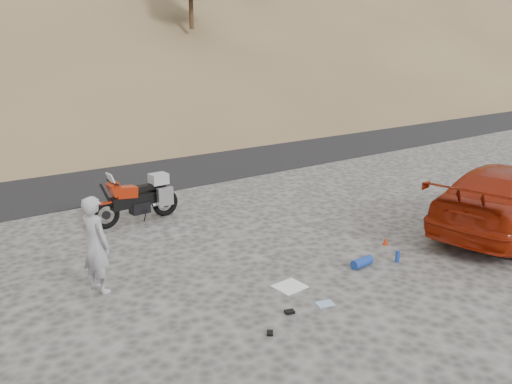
% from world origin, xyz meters
% --- Properties ---
extents(ground, '(140.00, 140.00, 0.00)m').
position_xyz_m(ground, '(0.00, 0.00, 0.00)').
color(ground, '#3C3A38').
rests_on(ground, ground).
extents(road, '(120.00, 7.00, 0.05)m').
position_xyz_m(road, '(0.00, 9.00, 0.00)').
color(road, black).
rests_on(road, ground).
extents(motorcycle, '(2.25, 0.69, 1.33)m').
position_xyz_m(motorcycle, '(-0.12, 3.56, 0.57)').
color(motorcycle, black).
rests_on(motorcycle, ground).
extents(man, '(0.58, 0.72, 1.72)m').
position_xyz_m(man, '(-2.28, 0.54, 0.00)').
color(man, '#96959A').
rests_on(man, ground).
extents(red_car, '(5.54, 2.89, 1.53)m').
position_xyz_m(red_car, '(6.46, -2.14, 0.00)').
color(red_car, maroon).
rests_on(red_car, ground).
extents(gear_white_cloth, '(0.53, 0.48, 0.02)m').
position_xyz_m(gear_white_cloth, '(0.47, -1.35, 0.01)').
color(gear_white_cloth, white).
rests_on(gear_white_cloth, ground).
extents(gear_blue_mat, '(0.47, 0.20, 0.19)m').
position_xyz_m(gear_blue_mat, '(2.15, -1.53, 0.09)').
color(gear_blue_mat, navy).
rests_on(gear_blue_mat, ground).
extents(gear_bottle, '(0.10, 0.10, 0.24)m').
position_xyz_m(gear_bottle, '(2.89, -1.80, 0.12)').
color(gear_bottle, navy).
rests_on(gear_bottle, ground).
extents(gear_funnel, '(0.13, 0.13, 0.17)m').
position_xyz_m(gear_funnel, '(3.45, -1.06, 0.08)').
color(gear_funnel, '#AD260B').
rests_on(gear_funnel, ground).
extents(gear_glove_a, '(0.18, 0.15, 0.04)m').
position_xyz_m(gear_glove_a, '(-0.12, -2.05, 0.02)').
color(gear_glove_a, black).
rests_on(gear_glove_a, ground).
extents(gear_glove_b, '(0.15, 0.15, 0.04)m').
position_xyz_m(gear_glove_b, '(-0.76, -2.35, 0.02)').
color(gear_glove_b, black).
rests_on(gear_glove_b, ground).
extents(gear_blue_cloth, '(0.34, 0.29, 0.01)m').
position_xyz_m(gear_blue_cloth, '(0.54, -2.18, 0.01)').
color(gear_blue_cloth, '#87ADD1').
rests_on(gear_blue_cloth, ground).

